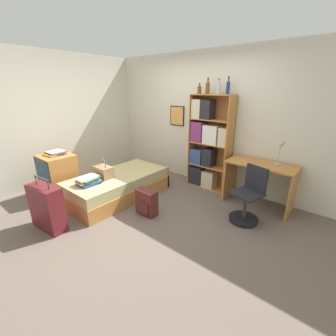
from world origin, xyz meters
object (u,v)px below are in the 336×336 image
handbag (103,172)px  bed (119,185)px  magazine_pile_on_dresser (55,153)px  bottle_blue (228,87)px  suitcase (47,208)px  book_stack_on_bed (88,180)px  desk_chair (247,204)px  bottle_brown (208,88)px  desk_lamp (282,147)px  bottle_green (199,90)px  backpack (146,202)px  bottle_clear (218,88)px  desk (260,177)px  bookcase (207,146)px  dresser (58,175)px

handbag → bed: bearing=74.5°
handbag → magazine_pile_on_dresser: size_ratio=0.92×
bottle_blue → suitcase: bearing=-114.7°
bed → suitcase: size_ratio=2.33×
book_stack_on_bed → desk_chair: 2.53m
handbag → desk_chair: size_ratio=0.42×
bottle_brown → desk_lamp: bearing=-0.3°
handbag → desk_lamp: desk_lamp is taller
bottle_green → bottle_blue: (0.55, 0.04, 0.04)m
backpack → desk_lamp: bearing=46.0°
bottle_clear → desk_lamp: bearing=-2.2°
bed → bottle_blue: bearing=47.9°
desk → desk_lamp: size_ratio=2.50×
magazine_pile_on_dresser → bottle_green: bearing=49.6°
desk → bookcase: bearing=174.1°
bottle_blue → backpack: (-0.47, -1.58, -1.72)m
magazine_pile_on_dresser → desk_chair: bearing=23.4°
bottle_brown → desk: 1.82m
dresser → magazine_pile_on_dresser: size_ratio=2.00×
dresser → bottle_clear: 3.32m
bottle_clear → book_stack_on_bed: bearing=-119.8°
dresser → bottle_blue: size_ratio=2.63×
bottle_clear → desk: bearing=-8.1°
bookcase → desk_chair: size_ratio=2.13×
handbag → desk_lamp: 2.96m
magazine_pile_on_dresser → bottle_brown: bottle_brown is taller
book_stack_on_bed → bottle_brown: size_ratio=1.39×
handbag → dresser: size_ratio=0.46×
bed → desk: size_ratio=1.70×
desk_lamp → backpack: (-1.48, -1.53, -0.84)m
magazine_pile_on_dresser → bottle_clear: bearing=44.6°
dresser → desk_lamp: size_ratio=1.79×
magazine_pile_on_dresser → bottle_brown: bearing=46.9°
bed → desk_chair: (2.14, 0.71, 0.07)m
bottle_blue → desk: (0.78, -0.14, -1.41)m
dresser → bottle_blue: bottle_blue is taller
handbag → book_stack_on_bed: bearing=-82.8°
bottle_blue → bottle_brown: bearing=-173.4°
book_stack_on_bed → suitcase: (0.08, -0.72, -0.16)m
suitcase → dresser: suitcase is taller
bottle_clear → desk_lamp: bottle_clear is taller
bookcase → backpack: bookcase is taller
dresser → bottle_clear: bottle_clear is taller
magazine_pile_on_dresser → bookcase: 2.84m
book_stack_on_bed → bottle_blue: 2.83m
bottle_brown → desk_lamp: bottle_brown is taller
bottle_green → backpack: 2.28m
bed → handbag: 0.42m
magazine_pile_on_dresser → bookcase: bookcase is taller
desk_chair → bottle_brown: bearing=149.7°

